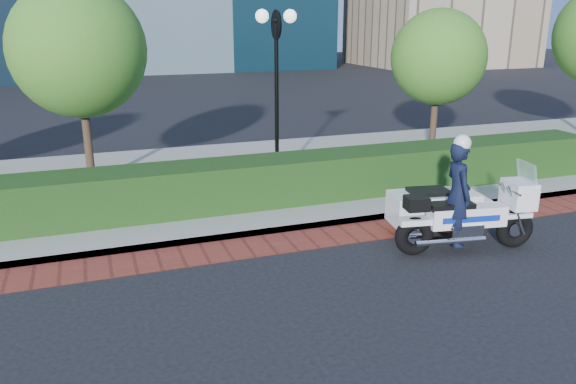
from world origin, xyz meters
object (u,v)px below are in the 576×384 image
object	(u,v)px
tree_c	(438,57)
police_motorcycle	(452,206)
tree_b	(78,50)
lamppost	(276,69)

from	to	relation	value
tree_c	police_motorcycle	world-z (taller)	tree_c
tree_c	tree_b	bearing A→B (deg)	180.00
tree_b	police_motorcycle	distance (m)	9.21
lamppost	tree_c	world-z (taller)	tree_c
tree_b	tree_c	xyz separation A→B (m)	(10.00, -0.00, -0.39)
lamppost	tree_b	size ratio (longest dim) A/B	0.86
tree_c	lamppost	bearing A→B (deg)	-166.70
police_motorcycle	tree_b	bearing A→B (deg)	145.61
lamppost	tree_c	xyz separation A→B (m)	(5.50, 1.30, 0.09)
tree_b	police_motorcycle	xyz separation A→B (m)	(6.35, -6.10, -2.68)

